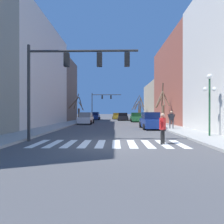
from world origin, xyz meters
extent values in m
plane|color=#4C4C4F|center=(0.00, 0.00, 0.00)|extent=(240.00, 240.00, 0.00)
cube|color=beige|center=(-10.96, 12.50, 6.63)|extent=(6.00, 14.67, 13.26)
cube|color=#66564C|center=(-10.96, 23.93, 5.89)|extent=(6.00, 8.19, 11.78)
cube|color=#934C3D|center=(10.96, 17.13, 6.26)|extent=(6.00, 14.51, 12.52)
cube|color=tan|center=(10.96, 30.58, 4.12)|extent=(6.00, 12.37, 8.23)
cube|color=white|center=(-4.05, 0.17, 0.00)|extent=(0.45, 2.60, 0.01)
cube|color=white|center=(-3.15, 0.17, 0.00)|extent=(0.45, 2.60, 0.01)
cube|color=white|center=(-2.25, 0.17, 0.00)|extent=(0.45, 2.60, 0.01)
cube|color=white|center=(-1.35, 0.17, 0.00)|extent=(0.45, 2.60, 0.01)
cube|color=white|center=(-0.45, 0.17, 0.00)|extent=(0.45, 2.60, 0.01)
cube|color=white|center=(0.45, 0.17, 0.00)|extent=(0.45, 2.60, 0.01)
cube|color=white|center=(1.35, 0.17, 0.00)|extent=(0.45, 2.60, 0.01)
cube|color=white|center=(2.25, 0.17, 0.00)|extent=(0.45, 2.60, 0.01)
cube|color=white|center=(3.15, 0.17, 0.00)|extent=(0.45, 2.60, 0.01)
cube|color=white|center=(4.05, 0.17, 0.00)|extent=(0.45, 2.60, 0.01)
cylinder|color=#2D2D2D|center=(-5.00, 0.92, 3.00)|extent=(0.18, 0.18, 6.01)
cylinder|color=#2D2D2D|center=(-1.60, 0.92, 5.61)|extent=(6.80, 0.14, 0.14)
cube|color=black|center=(-2.62, 0.92, 5.06)|extent=(0.32, 0.28, 0.84)
cube|color=black|center=(-0.58, 0.92, 5.06)|extent=(0.32, 0.28, 0.84)
cube|color=black|center=(1.12, 0.92, 5.06)|extent=(0.32, 0.28, 0.84)
cylinder|color=#2D2D2D|center=(-5.00, 30.23, 3.07)|extent=(0.18, 0.18, 6.13)
cylinder|color=#2D2D2D|center=(-1.65, 30.23, 5.73)|extent=(6.71, 0.14, 0.14)
cube|color=black|center=(-2.65, 30.23, 5.18)|extent=(0.32, 0.28, 0.84)
cube|color=black|center=(-0.64, 30.23, 5.18)|extent=(0.32, 0.28, 0.84)
cylinder|color=#1E4C2D|center=(7.03, 2.56, 2.15)|extent=(0.12, 0.12, 3.99)
sphere|color=white|center=(7.03, 2.56, 4.32)|extent=(0.36, 0.36, 0.36)
sphere|color=white|center=(6.71, 2.56, 3.42)|extent=(0.31, 0.31, 0.31)
sphere|color=white|center=(7.35, 2.56, 3.42)|extent=(0.31, 0.31, 0.31)
cube|color=black|center=(1.95, 26.94, 0.57)|extent=(1.94, 4.12, 0.78)
cube|color=black|center=(1.95, 26.94, 1.28)|extent=(1.78, 2.14, 0.64)
cylinder|color=black|center=(0.96, 28.22, 0.32)|extent=(0.22, 0.64, 0.64)
cylinder|color=black|center=(2.93, 28.22, 0.32)|extent=(0.22, 0.64, 0.64)
cylinder|color=black|center=(0.96, 25.66, 0.32)|extent=(0.22, 0.64, 0.64)
cylinder|color=black|center=(2.93, 25.66, 0.32)|extent=(0.22, 0.64, 0.64)
cube|color=#236B38|center=(4.12, 21.96, 0.59)|extent=(1.76, 4.24, 0.82)
cube|color=#133A1E|center=(4.12, 21.96, 1.33)|extent=(1.62, 2.20, 0.67)
cylinder|color=black|center=(3.22, 23.27, 0.32)|extent=(0.22, 0.64, 0.64)
cylinder|color=black|center=(5.02, 23.27, 0.32)|extent=(0.22, 0.64, 0.64)
cylinder|color=black|center=(3.22, 20.65, 0.32)|extent=(0.22, 0.64, 0.64)
cylinder|color=black|center=(5.02, 20.65, 0.32)|extent=(0.22, 0.64, 0.64)
cube|color=navy|center=(-4.14, 29.56, 0.60)|extent=(1.72, 4.24, 0.86)
cube|color=#0E1C46|center=(-4.14, 29.56, 1.38)|extent=(1.58, 2.20, 0.70)
cylinder|color=black|center=(-5.02, 30.88, 0.32)|extent=(0.22, 0.64, 0.64)
cylinder|color=black|center=(-3.26, 30.88, 0.32)|extent=(0.22, 0.64, 0.64)
cylinder|color=black|center=(-5.02, 28.25, 0.32)|extent=(0.22, 0.64, 0.64)
cylinder|color=black|center=(-3.26, 28.25, 0.32)|extent=(0.22, 0.64, 0.64)
cube|color=#A38423|center=(0.63, 33.21, 0.55)|extent=(1.71, 4.59, 0.74)
cube|color=#594813|center=(0.63, 33.21, 1.23)|extent=(1.58, 2.39, 0.61)
cylinder|color=black|center=(-0.24, 34.64, 0.32)|extent=(0.22, 0.64, 0.64)
cylinder|color=black|center=(1.50, 34.64, 0.32)|extent=(0.22, 0.64, 0.64)
cylinder|color=black|center=(-0.24, 31.79, 0.32)|extent=(0.22, 0.64, 0.64)
cylinder|color=black|center=(1.50, 31.79, 0.32)|extent=(0.22, 0.64, 0.64)
cube|color=silver|center=(-4.08, 16.42, 0.60)|extent=(1.85, 4.20, 0.85)
cube|color=slate|center=(-4.08, 16.42, 1.38)|extent=(1.70, 2.19, 0.70)
cylinder|color=black|center=(-5.02, 17.72, 0.32)|extent=(0.22, 0.64, 0.64)
cylinder|color=black|center=(-3.13, 17.72, 0.32)|extent=(0.22, 0.64, 0.64)
cylinder|color=black|center=(-5.02, 15.11, 0.32)|extent=(0.22, 0.64, 0.64)
cylinder|color=black|center=(-3.13, 15.11, 0.32)|extent=(0.22, 0.64, 0.64)
cube|color=navy|center=(4.15, 8.96, 0.62)|extent=(1.71, 4.19, 0.89)
cube|color=#0E1C46|center=(4.15, 8.96, 1.42)|extent=(1.57, 2.18, 0.72)
cylinder|color=black|center=(3.27, 10.26, 0.32)|extent=(0.22, 0.64, 0.64)
cylinder|color=black|center=(5.02, 10.26, 0.32)|extent=(0.22, 0.64, 0.64)
cylinder|color=black|center=(3.27, 7.67, 0.32)|extent=(0.22, 0.64, 0.64)
cylinder|color=black|center=(5.02, 7.67, 0.32)|extent=(0.22, 0.64, 0.64)
cylinder|color=black|center=(2.99, -0.02, 0.42)|extent=(0.12, 0.12, 0.84)
cylinder|color=black|center=(3.17, 0.23, 0.42)|extent=(0.12, 0.12, 0.84)
cube|color=red|center=(3.08, 0.11, 1.17)|extent=(0.43, 0.47, 0.66)
sphere|color=tan|center=(3.08, 0.11, 1.65)|extent=(0.23, 0.23, 0.23)
cylinder|color=red|center=(2.94, -0.09, 1.12)|extent=(0.24, 0.29, 0.64)
cylinder|color=red|center=(3.22, 0.30, 1.12)|extent=(0.24, 0.29, 0.64)
cylinder|color=#4C4C51|center=(6.19, 7.81, 0.57)|extent=(0.13, 0.13, 0.84)
cylinder|color=#4C4C51|center=(5.89, 7.85, 0.57)|extent=(0.13, 0.13, 0.84)
cube|color=black|center=(6.04, 7.83, 1.32)|extent=(0.44, 0.28, 0.66)
sphere|color=tan|center=(6.04, 7.83, 1.81)|extent=(0.24, 0.24, 0.24)
cylinder|color=black|center=(6.28, 7.80, 1.28)|extent=(0.30, 0.13, 0.64)
cylinder|color=black|center=(5.81, 7.86, 1.28)|extent=(0.30, 0.13, 0.64)
cylinder|color=brown|center=(-6.22, 21.54, 1.28)|extent=(0.33, 0.33, 2.26)
cylinder|color=brown|center=(-6.55, 21.01, 3.69)|extent=(0.78, 1.18, 2.84)
cylinder|color=brown|center=(-5.84, 21.77, 2.85)|extent=(0.86, 0.61, 1.61)
cylinder|color=brown|center=(-7.21, 21.36, 3.29)|extent=(2.09, 0.53, 2.43)
cylinder|color=brown|center=(-5.67, 20.65, 3.31)|extent=(1.09, 1.94, 2.28)
cylinder|color=brown|center=(6.74, 13.51, 1.41)|extent=(0.36, 0.36, 2.52)
cylinder|color=brown|center=(6.67, 12.87, 3.58)|extent=(0.28, 1.41, 2.10)
cylinder|color=brown|center=(6.81, 14.09, 4.16)|extent=(0.29, 1.31, 3.14)
cylinder|color=brown|center=(7.10, 13.26, 3.49)|extent=(0.83, 0.63, 1.88)
cylinder|color=brown|center=(6.05, 12.75, 3.45)|extent=(1.44, 1.75, 2.29)
cylinder|color=brown|center=(6.30, 13.54, 3.23)|extent=(1.02, 0.19, 1.80)
cylinder|color=#473828|center=(6.22, 31.44, 1.67)|extent=(0.39, 0.39, 3.04)
cylinder|color=#473828|center=(6.28, 32.05, 3.85)|extent=(0.31, 1.37, 2.17)
cylinder|color=#473828|center=(6.51, 31.03, 4.10)|extent=(0.72, 0.97, 2.38)
cylinder|color=#473828|center=(6.76, 32.00, 4.12)|extent=(1.20, 1.30, 2.39)
cylinder|color=#473828|center=(5.50, 32.46, 4.37)|extent=(1.40, 2.21, 2.71)
cylinder|color=#473828|center=(6.51, 30.50, 3.96)|extent=(0.65, 2.02, 2.19)
cylinder|color=brown|center=(6.14, 33.27, 1.28)|extent=(0.31, 0.31, 2.27)
cylinder|color=brown|center=(5.29, 33.51, 3.26)|extent=(1.80, 0.68, 1.99)
cylinder|color=brown|center=(6.78, 32.87, 3.24)|extent=(1.36, 0.97, 2.22)
cylinder|color=brown|center=(6.20, 33.98, 3.04)|extent=(0.26, 1.54, 1.64)
cylinder|color=brown|center=(5.68, 33.43, 3.42)|extent=(1.08, 0.49, 2.23)
cylinder|color=brown|center=(5.54, 32.91, 3.31)|extent=(1.28, 0.87, 2.03)
camera|label=1|loc=(0.41, -9.84, 1.85)|focal=28.00mm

